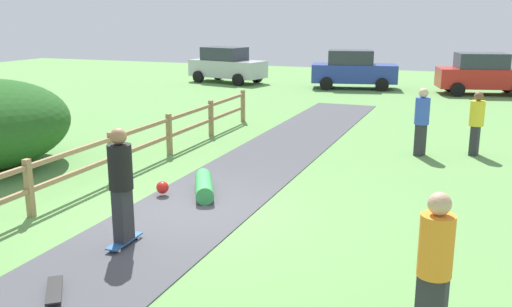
{
  "coord_description": "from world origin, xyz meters",
  "views": [
    {
      "loc": [
        4.87,
        -9.0,
        3.66
      ],
      "look_at": [
        0.99,
        1.01,
        1.0
      ],
      "focal_mm": 39.55,
      "sensor_mm": 36.0,
      "label": 1
    }
  ],
  "objects_px": {
    "skater_fallen": "(201,186)",
    "parked_car_red": "(483,74)",
    "parked_car_blue": "(353,69)",
    "skater_riding": "(121,181)",
    "bystander_orange": "(435,262)",
    "skateboard_loose": "(54,290)",
    "bystander_blue": "(422,118)",
    "parked_car_silver": "(227,65)",
    "bystander_yellow": "(476,121)"
  },
  "relations": [
    {
      "from": "skater_fallen",
      "to": "parked_car_red",
      "type": "xyz_separation_m",
      "value": [
        5.46,
        18.39,
        0.76
      ]
    },
    {
      "from": "parked_car_red",
      "to": "parked_car_blue",
      "type": "relative_size",
      "value": 1.0
    },
    {
      "from": "skater_riding",
      "to": "parked_car_blue",
      "type": "relative_size",
      "value": 0.43
    },
    {
      "from": "bystander_orange",
      "to": "skater_riding",
      "type": "bearing_deg",
      "value": 166.92
    },
    {
      "from": "bystander_orange",
      "to": "parked_car_red",
      "type": "distance_m",
      "value": 22.34
    },
    {
      "from": "bystander_orange",
      "to": "skater_fallen",
      "type": "bearing_deg",
      "value": 141.03
    },
    {
      "from": "skater_riding",
      "to": "skateboard_loose",
      "type": "distance_m",
      "value": 2.03
    },
    {
      "from": "bystander_blue",
      "to": "parked_car_red",
      "type": "relative_size",
      "value": 0.4
    },
    {
      "from": "skater_riding",
      "to": "bystander_blue",
      "type": "relative_size",
      "value": 1.08
    },
    {
      "from": "parked_car_red",
      "to": "parked_car_silver",
      "type": "relative_size",
      "value": 1.0
    },
    {
      "from": "skateboard_loose",
      "to": "parked_car_red",
      "type": "bearing_deg",
      "value": 76.9
    },
    {
      "from": "parked_car_red",
      "to": "parked_car_blue",
      "type": "xyz_separation_m",
      "value": [
        -6.11,
        0.0,
        0.0
      ]
    },
    {
      "from": "skater_riding",
      "to": "skater_fallen",
      "type": "distance_m",
      "value": 2.96
    },
    {
      "from": "bystander_yellow",
      "to": "parked_car_blue",
      "type": "distance_m",
      "value": 13.95
    },
    {
      "from": "skater_fallen",
      "to": "parked_car_silver",
      "type": "xyz_separation_m",
      "value": [
        -7.63,
        18.42,
        0.76
      ]
    },
    {
      "from": "parked_car_red",
      "to": "parked_car_blue",
      "type": "height_order",
      "value": "same"
    },
    {
      "from": "bystander_orange",
      "to": "bystander_blue",
      "type": "bearing_deg",
      "value": 96.09
    },
    {
      "from": "bystander_blue",
      "to": "parked_car_red",
      "type": "bearing_deg",
      "value": 83.23
    },
    {
      "from": "skater_fallen",
      "to": "parked_car_silver",
      "type": "relative_size",
      "value": 0.33
    },
    {
      "from": "bystander_blue",
      "to": "bystander_yellow",
      "type": "bearing_deg",
      "value": 22.35
    },
    {
      "from": "parked_car_silver",
      "to": "bystander_yellow",
      "type": "bearing_deg",
      "value": -44.54
    },
    {
      "from": "skateboard_loose",
      "to": "parked_car_red",
      "type": "height_order",
      "value": "parked_car_red"
    },
    {
      "from": "parked_car_blue",
      "to": "skateboard_loose",
      "type": "bearing_deg",
      "value": -88.09
    },
    {
      "from": "bystander_yellow",
      "to": "bystander_blue",
      "type": "bearing_deg",
      "value": -157.65
    },
    {
      "from": "skater_fallen",
      "to": "parked_car_blue",
      "type": "xyz_separation_m",
      "value": [
        -0.65,
        18.4,
        0.76
      ]
    },
    {
      "from": "parked_car_red",
      "to": "bystander_orange",
      "type": "bearing_deg",
      "value": -91.51
    },
    {
      "from": "bystander_yellow",
      "to": "skater_fallen",
      "type": "bearing_deg",
      "value": -132.36
    },
    {
      "from": "skater_fallen",
      "to": "bystander_yellow",
      "type": "xyz_separation_m",
      "value": [
        5.24,
        5.75,
        0.73
      ]
    },
    {
      "from": "bystander_yellow",
      "to": "parked_car_silver",
      "type": "bearing_deg",
      "value": 135.46
    },
    {
      "from": "bystander_orange",
      "to": "parked_car_silver",
      "type": "relative_size",
      "value": 0.41
    },
    {
      "from": "skater_riding",
      "to": "parked_car_blue",
      "type": "height_order",
      "value": "skater_riding"
    },
    {
      "from": "bystander_yellow",
      "to": "parked_car_blue",
      "type": "height_order",
      "value": "parked_car_blue"
    },
    {
      "from": "skateboard_loose",
      "to": "bystander_orange",
      "type": "relative_size",
      "value": 0.41
    },
    {
      "from": "skater_fallen",
      "to": "bystander_blue",
      "type": "distance_m",
      "value": 6.54
    },
    {
      "from": "bystander_yellow",
      "to": "parked_car_blue",
      "type": "relative_size",
      "value": 0.38
    },
    {
      "from": "bystander_blue",
      "to": "skater_riding",
      "type": "bearing_deg",
      "value": -115.68
    },
    {
      "from": "skater_riding",
      "to": "bystander_orange",
      "type": "relative_size",
      "value": 1.07
    },
    {
      "from": "skater_fallen",
      "to": "parked_car_silver",
      "type": "distance_m",
      "value": 19.95
    },
    {
      "from": "bystander_yellow",
      "to": "parked_car_red",
      "type": "relative_size",
      "value": 0.38
    },
    {
      "from": "skateboard_loose",
      "to": "parked_car_blue",
      "type": "height_order",
      "value": "parked_car_blue"
    },
    {
      "from": "bystander_orange",
      "to": "parked_car_silver",
      "type": "bearing_deg",
      "value": 119.21
    },
    {
      "from": "bystander_orange",
      "to": "parked_car_red",
      "type": "xyz_separation_m",
      "value": [
        0.59,
        22.34,
        -0.05
      ]
    },
    {
      "from": "bystander_orange",
      "to": "bystander_blue",
      "type": "distance_m",
      "value": 9.19
    },
    {
      "from": "skateboard_loose",
      "to": "parked_car_blue",
      "type": "xyz_separation_m",
      "value": [
        -0.77,
        22.97,
        0.87
      ]
    },
    {
      "from": "parked_car_blue",
      "to": "bystander_orange",
      "type": "bearing_deg",
      "value": -76.12
    },
    {
      "from": "bystander_blue",
      "to": "parked_car_blue",
      "type": "xyz_separation_m",
      "value": [
        -4.55,
        13.2,
        -0.04
      ]
    },
    {
      "from": "bystander_yellow",
      "to": "parked_car_blue",
      "type": "xyz_separation_m",
      "value": [
        -5.89,
        12.64,
        0.03
      ]
    },
    {
      "from": "skateboard_loose",
      "to": "bystander_orange",
      "type": "height_order",
      "value": "bystander_orange"
    },
    {
      "from": "skater_fallen",
      "to": "parked_car_red",
      "type": "bearing_deg",
      "value": 73.46
    },
    {
      "from": "skater_fallen",
      "to": "parked_car_blue",
      "type": "bearing_deg",
      "value": 92.02
    }
  ]
}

